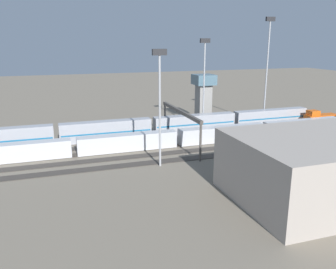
{
  "coord_description": "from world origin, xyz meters",
  "views": [
    {
      "loc": [
        30.0,
        77.18,
        24.79
      ],
      "look_at": [
        3.72,
        -1.91,
        2.5
      ],
      "focal_mm": 37.74,
      "sensor_mm": 36.0,
      "label": 1
    }
  ],
  "objects_px": {
    "light_mast_1": "(160,92)",
    "light_mast_0": "(268,59)",
    "train_on_track_1": "(320,120)",
    "train_on_track_2": "(172,138)",
    "control_tower": "(203,95)",
    "train_on_track_0": "(152,127)",
    "light_mast_2": "(204,72)",
    "signal_gantry": "(181,116)"
  },
  "relations": [
    {
      "from": "light_mast_1",
      "to": "light_mast_0",
      "type": "bearing_deg",
      "value": -148.07
    },
    {
      "from": "train_on_track_1",
      "to": "train_on_track_2",
      "type": "bearing_deg",
      "value": 5.96
    },
    {
      "from": "train_on_track_2",
      "to": "control_tower",
      "type": "bearing_deg",
      "value": -130.12
    },
    {
      "from": "light_mast_1",
      "to": "train_on_track_0",
      "type": "bearing_deg",
      "value": -101.87
    },
    {
      "from": "train_on_track_0",
      "to": "light_mast_2",
      "type": "bearing_deg",
      "value": -169.99
    },
    {
      "from": "light_mast_0",
      "to": "signal_gantry",
      "type": "bearing_deg",
      "value": 22.46
    },
    {
      "from": "train_on_track_0",
      "to": "light_mast_0",
      "type": "height_order",
      "value": "light_mast_0"
    },
    {
      "from": "light_mast_0",
      "to": "light_mast_1",
      "type": "relative_size",
      "value": 1.34
    },
    {
      "from": "train_on_track_1",
      "to": "train_on_track_0",
      "type": "distance_m",
      "value": 50.2
    },
    {
      "from": "train_on_track_0",
      "to": "light_mast_0",
      "type": "relative_size",
      "value": 3.06
    },
    {
      "from": "train_on_track_2",
      "to": "light_mast_1",
      "type": "distance_m",
      "value": 19.12
    },
    {
      "from": "control_tower",
      "to": "train_on_track_2",
      "type": "bearing_deg",
      "value": 49.88
    },
    {
      "from": "signal_gantry",
      "to": "control_tower",
      "type": "xyz_separation_m",
      "value": [
        -14.94,
        -20.32,
        1.23
      ]
    },
    {
      "from": "train_on_track_0",
      "to": "light_mast_0",
      "type": "distance_m",
      "value": 39.93
    },
    {
      "from": "train_on_track_1",
      "to": "light_mast_0",
      "type": "height_order",
      "value": "light_mast_0"
    },
    {
      "from": "light_mast_0",
      "to": "control_tower",
      "type": "bearing_deg",
      "value": -23.0
    },
    {
      "from": "train_on_track_1",
      "to": "train_on_track_0",
      "type": "height_order",
      "value": "same"
    },
    {
      "from": "train_on_track_2",
      "to": "light_mast_0",
      "type": "distance_m",
      "value": 40.41
    },
    {
      "from": "light_mast_0",
      "to": "control_tower",
      "type": "relative_size",
      "value": 2.09
    },
    {
      "from": "train_on_track_2",
      "to": "control_tower",
      "type": "height_order",
      "value": "control_tower"
    },
    {
      "from": "train_on_track_0",
      "to": "control_tower",
      "type": "distance_m",
      "value": 22.59
    },
    {
      "from": "light_mast_0",
      "to": "signal_gantry",
      "type": "relative_size",
      "value": 1.25
    },
    {
      "from": "train_on_track_1",
      "to": "light_mast_2",
      "type": "height_order",
      "value": "light_mast_2"
    },
    {
      "from": "train_on_track_2",
      "to": "light_mast_1",
      "type": "height_order",
      "value": "light_mast_1"
    },
    {
      "from": "light_mast_2",
      "to": "signal_gantry",
      "type": "height_order",
      "value": "light_mast_2"
    },
    {
      "from": "train_on_track_1",
      "to": "control_tower",
      "type": "relative_size",
      "value": 0.67
    },
    {
      "from": "light_mast_2",
      "to": "train_on_track_0",
      "type": "bearing_deg",
      "value": 10.01
    },
    {
      "from": "train_on_track_0",
      "to": "control_tower",
      "type": "xyz_separation_m",
      "value": [
        -19.17,
        -10.32,
        6.04
      ]
    },
    {
      "from": "light_mast_0",
      "to": "signal_gantry",
      "type": "height_order",
      "value": "light_mast_0"
    },
    {
      "from": "light_mast_0",
      "to": "train_on_track_1",
      "type": "bearing_deg",
      "value": 149.61
    },
    {
      "from": "train_on_track_2",
      "to": "light_mast_2",
      "type": "xyz_separation_m",
      "value": [
        -13.8,
        -12.8,
        14.23
      ]
    },
    {
      "from": "light_mast_1",
      "to": "control_tower",
      "type": "xyz_separation_m",
      "value": [
        -23.84,
        -32.53,
        -6.5
      ]
    },
    {
      "from": "light_mast_1",
      "to": "control_tower",
      "type": "bearing_deg",
      "value": -126.24
    },
    {
      "from": "train_on_track_1",
      "to": "light_mast_2",
      "type": "bearing_deg",
      "value": -12.89
    },
    {
      "from": "train_on_track_0",
      "to": "train_on_track_2",
      "type": "relative_size",
      "value": 0.69
    },
    {
      "from": "train_on_track_2",
      "to": "light_mast_1",
      "type": "relative_size",
      "value": 5.98
    },
    {
      "from": "light_mast_2",
      "to": "light_mast_0",
      "type": "bearing_deg",
      "value": -179.0
    },
    {
      "from": "train_on_track_1",
      "to": "light_mast_2",
      "type": "xyz_separation_m",
      "value": [
        34.09,
        -7.8,
        14.14
      ]
    },
    {
      "from": "train_on_track_0",
      "to": "train_on_track_2",
      "type": "xyz_separation_m",
      "value": [
        -2.05,
        10.0,
        -0.55
      ]
    },
    {
      "from": "signal_gantry",
      "to": "light_mast_1",
      "type": "bearing_deg",
      "value": 53.92
    },
    {
      "from": "train_on_track_1",
      "to": "light_mast_1",
      "type": "bearing_deg",
      "value": 17.49
    },
    {
      "from": "train_on_track_1",
      "to": "train_on_track_2",
      "type": "relative_size",
      "value": 0.07
    }
  ]
}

